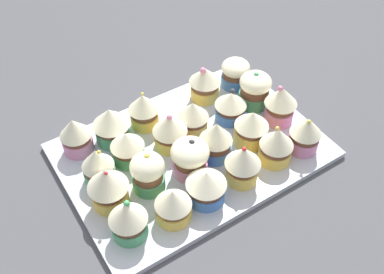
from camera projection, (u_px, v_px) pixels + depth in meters
The scene contains 25 objects.
ground_plane at pixel (192, 158), 81.30cm from camera, with size 180.00×180.00×3.00cm, color #4C4C51.
baking_tray at pixel (192, 151), 79.78cm from camera, with size 45.13×31.51×1.20cm.
cupcake_0 at pixel (235, 73), 89.34cm from camera, with size 5.78×5.78×6.05cm.
cupcake_1 at pixel (205, 82), 86.16cm from camera, with size 6.28×6.28×7.54cm.
cupcake_2 at pixel (144, 110), 80.80cm from camera, with size 5.72×5.72×7.45cm.
cupcake_3 at pixel (111, 124), 78.06cm from camera, with size 6.67×6.67×7.40cm.
cupcake_4 at pixel (76, 135), 76.41cm from camera, with size 5.51×5.51×7.37cm.
cupcake_5 at pixel (255, 89), 84.89cm from camera, with size 6.19×6.19×7.58cm.
cupcake_6 at pixel (231, 105), 82.33cm from camera, with size 5.99×5.99×6.64cm.
cupcake_7 at pixel (193, 116), 80.12cm from camera, with size 5.84×5.84×6.61cm.
cupcake_8 at pixel (170, 130), 77.17cm from camera, with size 6.21×6.21×7.68cm.
cupcake_9 at pixel (127, 147), 75.25cm from camera, with size 5.90×5.90×6.38cm.
cupcake_10 at pixel (98, 165), 72.08cm from camera, with size 5.36×5.36×7.25cm.
cupcake_11 at pixel (281, 104), 81.39cm from camera, with size 6.08×6.08×8.13cm.
cupcake_12 at pixel (251, 127), 78.10cm from camera, with size 6.15×6.15×7.03cm.
cupcake_13 at pixel (216, 140), 75.50cm from camera, with size 5.78×5.78×7.66cm.
cupcake_14 at pixel (190, 157), 73.19cm from camera, with size 6.49×6.49×7.24cm.
cupcake_15 at pixel (148, 172), 70.80cm from camera, with size 5.65×5.65×7.64cm.
cupcake_16 at pixel (108, 186), 68.17cm from camera, with size 6.53×6.53×8.39cm.
cupcake_17 at pixel (305, 134), 76.75cm from camera, with size 5.55×5.55×7.47cm.
cupcake_18 at pixel (276, 145), 75.06cm from camera, with size 5.86×5.86×7.41cm.
cupcake_19 at pixel (243, 163), 71.67cm from camera, with size 6.00×6.00×7.88cm.
cupcake_20 at pixel (206, 185), 69.51cm from camera, with size 6.59×6.59×6.50cm.
cupcake_21 at pixel (173, 204), 67.10cm from camera, with size 5.81×5.81×6.47cm.
cupcake_22 at pixel (128, 219), 64.75cm from camera, with size 5.91×5.91×7.56cm.
Camera 1 is at (28.72, 44.47, 60.34)cm, focal length 41.31 mm.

